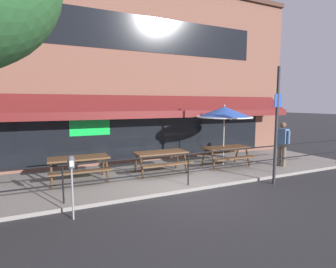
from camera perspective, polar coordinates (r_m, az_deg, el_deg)
The scene contains 11 objects.
ground_plane at distance 7.75m, azimuth 5.50°, elevation -12.33°, with size 120.00×120.00×0.00m, color #2D2D30.
patio_deck at distance 9.44m, azimuth -0.68°, elevation -8.50°, with size 15.00×4.00×0.10m, color gray.
restaurant_building at distance 11.25m, azimuth -5.45°, elevation 12.95°, with size 15.00×1.60×7.57m.
patio_railing at distance 7.78m, azimuth 4.44°, elevation -6.12°, with size 13.84×0.04×0.97m.
picnic_table_left at distance 8.63m, azimuth -18.82°, elevation -5.81°, with size 1.80×1.42×0.76m.
picnic_table_centre at distance 9.09m, azimuth -1.58°, elevation -4.85°, with size 1.80×1.42×0.76m.
picnic_table_right at distance 10.32m, azimuth 12.50°, elevation -3.62°, with size 1.80×1.42×0.76m.
patio_umbrella_right at distance 10.30m, azimuth 12.16°, elevation 4.62°, with size 2.14×2.14×2.38m.
pedestrian_walking at distance 11.02m, azimuth 23.61°, elevation -1.53°, with size 0.28×0.62×1.71m.
parking_meter_near at distance 5.99m, azimuth -20.29°, elevation -6.95°, with size 0.15×0.16×1.42m.
street_sign_pole at distance 8.68m, azimuth 22.54°, elevation 1.87°, with size 0.28×0.09×3.63m.
Camera 1 is at (-3.71, -6.32, 2.51)m, focal length 28.00 mm.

